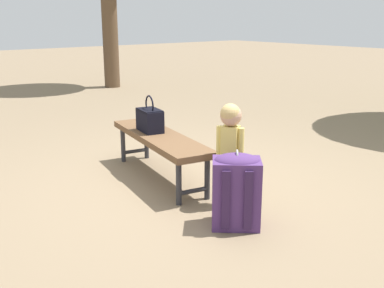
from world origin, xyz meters
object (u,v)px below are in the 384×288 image
Objects in this scene: park_bench at (160,140)px; child_standing at (230,139)px; handbag at (150,119)px; backpack_large at (236,188)px.

child_standing is (0.94, 0.06, 0.20)m from park_bench.
park_bench is 0.96m from child_standing.
child_standing reaches higher than handbag.
child_standing reaches higher than backpack_large.
handbag is at bearing 178.50° from park_bench.
park_bench is 1.85× the size of child_standing.
child_standing is at bearing 3.37° from park_bench.
handbag reaches higher than backpack_large.
park_bench is at bearing -1.50° from handbag.
backpack_large is (1.44, -0.19, -0.27)m from handbag.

